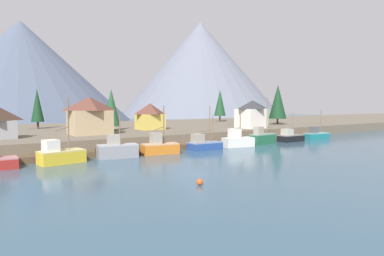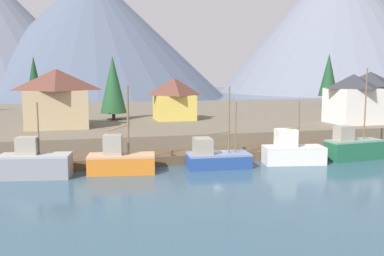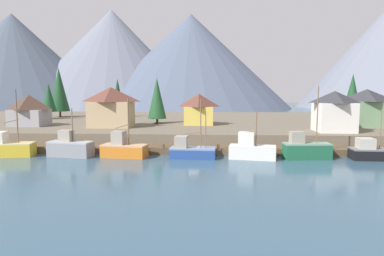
% 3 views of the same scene
% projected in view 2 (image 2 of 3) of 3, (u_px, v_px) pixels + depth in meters
% --- Properties ---
extents(ground_plane, '(400.00, 400.00, 1.00)m').
position_uv_depth(ground_plane, '(172.00, 139.00, 64.04)').
color(ground_plane, '#335166').
extents(dock, '(80.00, 4.00, 1.60)m').
position_uv_depth(dock, '(204.00, 156.00, 46.58)').
color(dock, brown).
rests_on(dock, ground_plane).
extents(shoreline_bank, '(400.00, 56.00, 2.50)m').
position_uv_depth(shoreline_bank, '(158.00, 119.00, 75.36)').
color(shoreline_bank, '#665B4C').
rests_on(shoreline_bank, ground_plane).
extents(mountain_east_peak, '(105.96, 105.96, 49.59)m').
position_uv_depth(mountain_east_peak, '(93.00, 34.00, 172.29)').
color(mountain_east_peak, '#4C566B').
rests_on(mountain_east_peak, ground_plane).
extents(mountain_far_ridge, '(112.22, 112.22, 65.33)m').
position_uv_depth(mountain_far_ridge, '(337.00, 24.00, 206.11)').
color(mountain_far_ridge, slate).
rests_on(mountain_far_ridge, ground_plane).
extents(fishing_boat_grey, '(6.57, 3.40, 6.87)m').
position_uv_depth(fishing_boat_grey, '(35.00, 164.00, 38.72)').
color(fishing_boat_grey, gray).
rests_on(fishing_boat_grey, ground_plane).
extents(fishing_boat_orange, '(6.57, 3.47, 8.28)m').
position_uv_depth(fishing_boat_orange, '(120.00, 160.00, 40.55)').
color(fishing_boat_orange, '#CC6B1E').
rests_on(fishing_boat_orange, ground_plane).
extents(fishing_boat_blue, '(6.41, 3.29, 8.16)m').
position_uv_depth(fishing_boat_blue, '(216.00, 157.00, 42.93)').
color(fishing_boat_blue, navy).
rests_on(fishing_boat_blue, ground_plane).
extents(fishing_boat_white, '(6.60, 3.63, 6.55)m').
position_uv_depth(fishing_boat_white, '(292.00, 152.00, 44.75)').
color(fishing_boat_white, silver).
rests_on(fishing_boat_white, ground_plane).
extents(fishing_boat_green, '(6.45, 2.92, 9.97)m').
position_uv_depth(fishing_boat_green, '(353.00, 147.00, 46.85)').
color(fishing_boat_green, '#1E5B3D').
rests_on(fishing_boat_green, ground_plane).
extents(house_tan, '(7.99, 6.31, 7.44)m').
position_uv_depth(house_tan, '(57.00, 98.00, 54.19)').
color(house_tan, tan).
rests_on(house_tan, shoreline_bank).
extents(house_white, '(6.15, 6.22, 6.76)m').
position_uv_depth(house_white, '(353.00, 98.00, 58.81)').
color(house_white, silver).
rests_on(house_white, shoreline_bank).
extents(house_green, '(7.99, 5.76, 7.08)m').
position_uv_depth(house_green, '(370.00, 93.00, 68.85)').
color(house_green, '#6B8E66').
rests_on(house_green, shoreline_bank).
extents(house_yellow, '(5.95, 5.43, 6.18)m').
position_uv_depth(house_yellow, '(174.00, 98.00, 63.32)').
color(house_yellow, gold).
rests_on(house_yellow, shoreline_bank).
extents(conifer_near_right, '(3.88, 3.88, 9.44)m').
position_uv_depth(conifer_near_right, '(113.00, 84.00, 62.94)').
color(conifer_near_right, '#4C3823').
rests_on(conifer_near_right, shoreline_bank).
extents(conifer_mid_left, '(4.03, 4.03, 10.96)m').
position_uv_depth(conifer_mid_left, '(329.00, 75.00, 90.96)').
color(conifer_mid_left, '#4C3823').
rests_on(conifer_mid_left, shoreline_bank).
extents(conifer_mid_right, '(3.07, 3.07, 9.83)m').
position_uv_depth(conifer_mid_right, '(34.00, 79.00, 75.21)').
color(conifer_mid_right, '#4C3823').
rests_on(conifer_mid_right, shoreline_bank).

